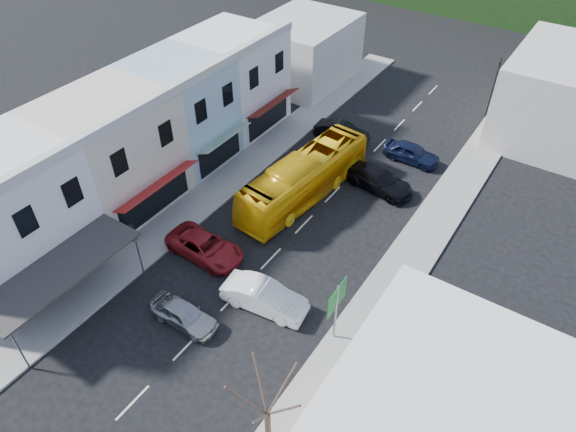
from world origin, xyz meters
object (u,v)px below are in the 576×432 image
object	(u,v)px
bus	(304,179)
street_tree	(267,414)
traffic_signal	(493,88)
car_silver	(184,314)
car_red	(205,247)
direction_sign	(336,313)
pedestrian_left	(132,230)
car_white	(265,299)

from	to	relation	value
bus	street_tree	size ratio (longest dim) A/B	1.58
street_tree	traffic_signal	size ratio (longest dim) A/B	1.33
street_tree	car_silver	bearing A→B (deg)	157.22
bus	car_red	xyz separation A→B (m)	(-2.03, -8.70, -0.85)
car_silver	direction_sign	bearing A→B (deg)	-64.24
car_silver	direction_sign	distance (m)	8.57
pedestrian_left	traffic_signal	world-z (taller)	traffic_signal
car_red	street_tree	world-z (taller)	street_tree
street_tree	bus	bearing A→B (deg)	117.50
pedestrian_left	street_tree	distance (m)	17.21
car_silver	pedestrian_left	xyz separation A→B (m)	(-7.33, 3.14, 0.30)
pedestrian_left	street_tree	world-z (taller)	street_tree
bus	direction_sign	world-z (taller)	direction_sign
bus	car_white	bearing A→B (deg)	-63.82
bus	traffic_signal	world-z (taller)	traffic_signal
bus	traffic_signal	distance (m)	20.64
direction_sign	traffic_signal	bearing A→B (deg)	89.77
car_silver	car_red	world-z (taller)	same
car_white	car_red	size ratio (longest dim) A/B	0.96
direction_sign	traffic_signal	size ratio (longest dim) A/B	0.77
bus	street_tree	xyz separation A→B (m)	(8.85, -16.99, 2.12)
car_silver	pedestrian_left	world-z (taller)	pedestrian_left
car_red	pedestrian_left	distance (m)	5.06
direction_sign	traffic_signal	distance (m)	28.92
car_white	traffic_signal	xyz separation A→B (m)	(3.93, 29.21, 2.07)
traffic_signal	pedestrian_left	bearing A→B (deg)	44.33
pedestrian_left	traffic_signal	distance (m)	32.88
car_silver	street_tree	bearing A→B (deg)	-113.34
bus	car_white	world-z (taller)	bus
car_white	street_tree	bearing A→B (deg)	-150.62
car_white	direction_sign	size ratio (longest dim) A/B	1.03
traffic_signal	car_silver	bearing A→B (deg)	58.12
street_tree	direction_sign	bearing A→B (deg)	95.91
car_white	pedestrian_left	bearing A→B (deg)	84.22
car_silver	traffic_signal	size ratio (longest dim) A/B	0.79
car_red	street_tree	distance (m)	14.00
direction_sign	traffic_signal	world-z (taller)	traffic_signal
bus	car_white	xyz separation A→B (m)	(3.65, -10.05, -0.85)
street_tree	traffic_signal	bearing A→B (deg)	92.00
car_white	car_silver	bearing A→B (deg)	130.34
traffic_signal	car_white	bearing A→B (deg)	62.65
bus	car_red	world-z (taller)	bus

